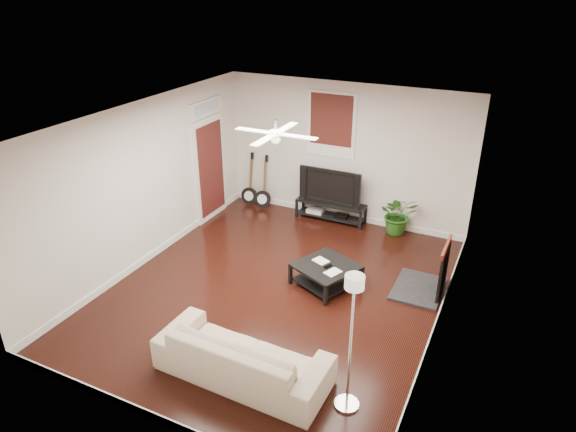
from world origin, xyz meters
name	(u,v)px	position (x,y,z in m)	size (l,w,h in m)	color
room	(276,211)	(0.00, 0.00, 1.40)	(5.01, 6.01, 2.81)	black
brick_accent	(458,216)	(2.49, 1.00, 1.40)	(0.02, 2.20, 2.80)	#974230
fireplace	(431,267)	(2.20, 1.00, 0.46)	(0.80, 1.10, 0.92)	black
window_back	(331,125)	(-0.30, 2.97, 1.95)	(1.00, 0.06, 1.30)	#3E1711
door_left	(210,160)	(-2.46, 1.90, 1.25)	(0.08, 1.00, 2.50)	white
tv_stand	(331,211)	(-0.17, 2.78, 0.20)	(1.44, 0.38, 0.40)	black
tv	(332,185)	(-0.17, 2.80, 0.77)	(1.29, 0.17, 0.74)	black
coffee_table	(326,275)	(0.65, 0.48, 0.18)	(0.87, 0.87, 0.37)	black
sofa	(243,355)	(0.49, -1.92, 0.32)	(2.22, 0.87, 0.65)	#BEAA8E
floor_lamp	(350,344)	(1.84, -1.82, 0.90)	(0.30, 0.30, 1.81)	silver
potted_plant	(398,214)	(1.21, 2.82, 0.40)	(0.72, 0.62, 0.80)	#235618
guitar_left	(249,180)	(-2.07, 2.75, 0.58)	(0.36, 0.25, 1.17)	black
guitar_right	(262,183)	(-1.72, 2.72, 0.58)	(0.36, 0.25, 1.17)	black
ceiling_fan	(276,133)	(0.00, 0.00, 2.60)	(1.24, 1.24, 0.32)	white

